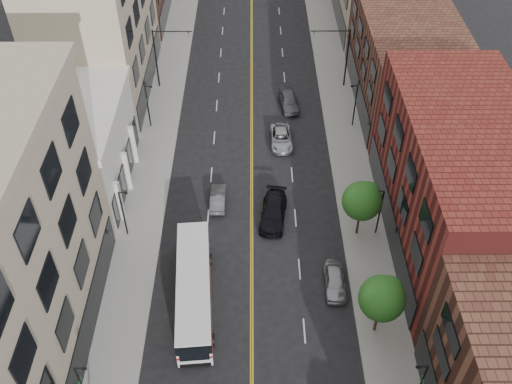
{
  "coord_description": "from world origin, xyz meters",
  "views": [
    {
      "loc": [
        0.18,
        -10.39,
        37.31
      ],
      "look_at": [
        0.38,
        24.14,
        5.0
      ],
      "focal_mm": 40.0,
      "sensor_mm": 36.0,
      "label": 1
    }
  ],
  "objects_px": {
    "car_lane_a": "(273,212)",
    "car_lane_c": "(289,101)",
    "car_parked_far": "(335,281)",
    "car_lane_behind": "(218,198)",
    "city_bus": "(194,288)",
    "car_lane_b": "(281,138)"
  },
  "relations": [
    {
      "from": "car_lane_a",
      "to": "car_lane_c",
      "type": "distance_m",
      "value": 17.88
    },
    {
      "from": "car_parked_far",
      "to": "car_lane_behind",
      "type": "relative_size",
      "value": 1.06
    },
    {
      "from": "city_bus",
      "to": "car_lane_behind",
      "type": "height_order",
      "value": "city_bus"
    },
    {
      "from": "city_bus",
      "to": "car_lane_b",
      "type": "relative_size",
      "value": 2.45
    },
    {
      "from": "car_lane_behind",
      "to": "car_lane_b",
      "type": "distance_m",
      "value": 10.97
    },
    {
      "from": "car_lane_a",
      "to": "city_bus",
      "type": "bearing_deg",
      "value": -117.23
    },
    {
      "from": "city_bus",
      "to": "car_lane_b",
      "type": "distance_m",
      "value": 21.68
    },
    {
      "from": "car_lane_a",
      "to": "car_parked_far",
      "type": "bearing_deg",
      "value": -50.95
    },
    {
      "from": "car_lane_behind",
      "to": "car_lane_a",
      "type": "bearing_deg",
      "value": 158.72
    },
    {
      "from": "car_lane_c",
      "to": "city_bus",
      "type": "bearing_deg",
      "value": -114.82
    },
    {
      "from": "car_lane_a",
      "to": "car_lane_b",
      "type": "xyz_separation_m",
      "value": [
        1.12,
        11.07,
        -0.12
      ]
    },
    {
      "from": "city_bus",
      "to": "car_lane_a",
      "type": "relative_size",
      "value": 2.17
    },
    {
      "from": "car_parked_far",
      "to": "car_lane_a",
      "type": "height_order",
      "value": "car_lane_a"
    },
    {
      "from": "car_parked_far",
      "to": "car_lane_b",
      "type": "bearing_deg",
      "value": 102.35
    },
    {
      "from": "car_lane_behind",
      "to": "car_lane_b",
      "type": "xyz_separation_m",
      "value": [
        6.23,
        9.03,
        0.02
      ]
    },
    {
      "from": "car_parked_far",
      "to": "car_lane_behind",
      "type": "xyz_separation_m",
      "value": [
        -9.84,
        9.82,
        -0.06
      ]
    },
    {
      "from": "car_lane_c",
      "to": "car_parked_far",
      "type": "bearing_deg",
      "value": -91.38
    },
    {
      "from": "city_bus",
      "to": "car_parked_far",
      "type": "relative_size",
      "value": 2.84
    },
    {
      "from": "city_bus",
      "to": "car_parked_far",
      "type": "distance_m",
      "value": 11.32
    },
    {
      "from": "car_lane_a",
      "to": "car_lane_c",
      "type": "relative_size",
      "value": 1.14
    },
    {
      "from": "car_lane_c",
      "to": "car_lane_behind",
      "type": "bearing_deg",
      "value": -122.02
    },
    {
      "from": "car_lane_behind",
      "to": "car_lane_c",
      "type": "height_order",
      "value": "car_lane_c"
    }
  ]
}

